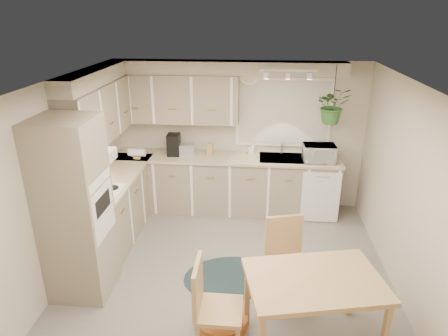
% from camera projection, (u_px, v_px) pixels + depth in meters
% --- Properties ---
extents(floor, '(4.20, 4.20, 0.00)m').
position_uv_depth(floor, '(228.00, 276.00, 5.01)').
color(floor, slate).
rests_on(floor, ground).
extents(ceiling, '(4.20, 4.20, 0.00)m').
position_uv_depth(ceiling, '(229.00, 84.00, 4.12)').
color(ceiling, white).
rests_on(ceiling, wall_back).
extents(wall_back, '(4.00, 0.04, 2.40)m').
position_uv_depth(wall_back, '(239.00, 135.00, 6.51)').
color(wall_back, '#B9AD99').
rests_on(wall_back, floor).
extents(wall_front, '(4.00, 0.04, 2.40)m').
position_uv_depth(wall_front, '(203.00, 324.00, 2.62)').
color(wall_front, '#B9AD99').
rests_on(wall_front, floor).
extents(wall_left, '(0.04, 4.20, 2.40)m').
position_uv_depth(wall_left, '(61.00, 183.00, 4.73)').
color(wall_left, '#B9AD99').
rests_on(wall_left, floor).
extents(wall_right, '(0.04, 4.20, 2.40)m').
position_uv_depth(wall_right, '(409.00, 196.00, 4.40)').
color(wall_right, '#B9AD99').
rests_on(wall_right, floor).
extents(base_cab_left, '(0.60, 1.85, 0.90)m').
position_uv_depth(base_cab_left, '(117.00, 207.00, 5.79)').
color(base_cab_left, gray).
rests_on(base_cab_left, floor).
extents(base_cab_back, '(3.60, 0.60, 0.90)m').
position_uv_depth(base_cab_back, '(225.00, 184.00, 6.52)').
color(base_cab_back, gray).
rests_on(base_cab_back, floor).
extents(counter_left, '(0.64, 1.89, 0.04)m').
position_uv_depth(counter_left, '(114.00, 177.00, 5.62)').
color(counter_left, tan).
rests_on(counter_left, base_cab_left).
extents(counter_back, '(3.64, 0.64, 0.04)m').
position_uv_depth(counter_back, '(225.00, 158.00, 6.34)').
color(counter_back, tan).
rests_on(counter_back, base_cab_back).
extents(oven_stack, '(0.65, 0.65, 2.10)m').
position_uv_depth(oven_stack, '(75.00, 210.00, 4.41)').
color(oven_stack, gray).
rests_on(oven_stack, floor).
extents(wall_oven_face, '(0.02, 0.56, 0.58)m').
position_uv_depth(wall_oven_face, '(103.00, 212.00, 4.39)').
color(wall_oven_face, silver).
rests_on(wall_oven_face, oven_stack).
extents(upper_cab_left, '(0.35, 2.00, 0.75)m').
position_uv_depth(upper_cab_left, '(101.00, 112.00, 5.41)').
color(upper_cab_left, gray).
rests_on(upper_cab_left, wall_left).
extents(upper_cab_back, '(2.00, 0.35, 0.75)m').
position_uv_depth(upper_cab_back, '(174.00, 98.00, 6.19)').
color(upper_cab_back, gray).
rests_on(upper_cab_back, wall_back).
extents(soffit_left, '(0.30, 2.00, 0.20)m').
position_uv_depth(soffit_left, '(95.00, 76.00, 5.23)').
color(soffit_left, '#B9AD99').
rests_on(soffit_left, wall_left).
extents(soffit_back, '(3.60, 0.30, 0.20)m').
position_uv_depth(soffit_back, '(226.00, 68.00, 5.97)').
color(soffit_back, '#B9AD99').
rests_on(soffit_back, wall_back).
extents(cooktop, '(0.52, 0.58, 0.02)m').
position_uv_depth(cooktop, '(99.00, 193.00, 5.08)').
color(cooktop, silver).
rests_on(cooktop, counter_left).
extents(range_hood, '(0.40, 0.60, 0.14)m').
position_uv_depth(range_hood, '(93.00, 159.00, 4.91)').
color(range_hood, silver).
rests_on(range_hood, upper_cab_left).
extents(window_blinds, '(1.40, 0.02, 1.00)m').
position_uv_depth(window_blinds, '(283.00, 113.00, 6.27)').
color(window_blinds, silver).
rests_on(window_blinds, wall_back).
extents(window_frame, '(1.50, 0.02, 1.10)m').
position_uv_depth(window_frame, '(283.00, 113.00, 6.28)').
color(window_frame, white).
rests_on(window_frame, wall_back).
extents(sink, '(0.70, 0.48, 0.10)m').
position_uv_depth(sink, '(282.00, 160.00, 6.28)').
color(sink, '#9D9FA4').
rests_on(sink, counter_back).
extents(dishwasher_front, '(0.58, 0.02, 0.83)m').
position_uv_depth(dishwasher_front, '(320.00, 198.00, 6.12)').
color(dishwasher_front, silver).
rests_on(dishwasher_front, base_cab_back).
extents(track_light_bar, '(0.80, 0.04, 0.04)m').
position_uv_depth(track_light_bar, '(288.00, 70.00, 5.52)').
color(track_light_bar, silver).
rests_on(track_light_bar, ceiling).
extents(wall_clock, '(0.30, 0.03, 0.30)m').
position_uv_depth(wall_clock, '(249.00, 75.00, 6.10)').
color(wall_clock, '#E2B74F').
rests_on(wall_clock, wall_back).
extents(dining_table, '(1.40, 1.08, 0.79)m').
position_uv_depth(dining_table, '(311.00, 312.00, 3.86)').
color(dining_table, tan).
rests_on(dining_table, floor).
extents(chair_left, '(0.45, 0.45, 0.97)m').
position_uv_depth(chair_left, '(220.00, 308.00, 3.79)').
color(chair_left, tan).
rests_on(chair_left, floor).
extents(chair_back, '(0.56, 0.56, 0.97)m').
position_uv_depth(chair_back, '(288.00, 263.00, 4.45)').
color(chair_back, tan).
rests_on(chair_back, floor).
extents(braided_rug, '(1.32, 1.09, 0.01)m').
position_uv_depth(braided_rug, '(231.00, 277.00, 4.98)').
color(braided_rug, black).
rests_on(braided_rug, floor).
extents(pet_bed, '(0.66, 0.66, 0.13)m').
position_uv_depth(pet_bed, '(221.00, 321.00, 4.21)').
color(pet_bed, '#B25423').
rests_on(pet_bed, floor).
extents(microwave, '(0.49, 0.29, 0.33)m').
position_uv_depth(microwave, '(319.00, 151.00, 6.07)').
color(microwave, silver).
rests_on(microwave, counter_back).
extents(soap_bottle, '(0.12, 0.21, 0.09)m').
position_uv_depth(soap_bottle, '(252.00, 151.00, 6.43)').
color(soap_bottle, silver).
rests_on(soap_bottle, counter_back).
extents(hanging_plant, '(0.54, 0.58, 0.42)m').
position_uv_depth(hanging_plant, '(332.00, 109.00, 5.81)').
color(hanging_plant, '#2E5D25').
rests_on(hanging_plant, ceiling).
extents(coffee_maker, '(0.20, 0.24, 0.34)m').
position_uv_depth(coffee_maker, '(174.00, 145.00, 6.35)').
color(coffee_maker, black).
rests_on(coffee_maker, counter_back).
extents(toaster, '(0.31, 0.21, 0.17)m').
position_uv_depth(toaster, '(185.00, 150.00, 6.38)').
color(toaster, '#9D9FA4').
rests_on(toaster, counter_back).
extents(knife_block, '(0.10, 0.10, 0.20)m').
position_uv_depth(knife_block, '(210.00, 149.00, 6.37)').
color(knife_block, tan).
rests_on(knife_block, counter_back).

